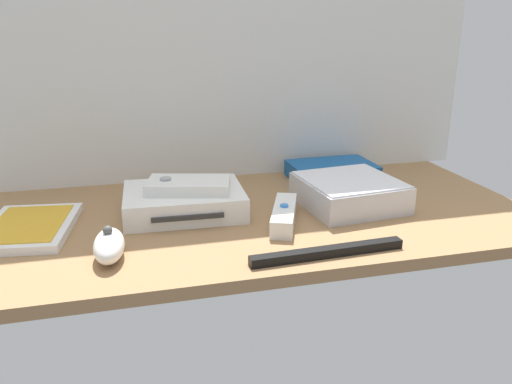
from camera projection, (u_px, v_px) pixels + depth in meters
The scene contains 10 objects.
ground_plane at pixel (256, 218), 93.00cm from camera, with size 100.00×48.00×2.00cm, color #936D47.
back_wall at pixel (226, 26), 105.02cm from camera, with size 110.00×1.20×64.00cm, color silver.
game_console at pixel (184, 201), 92.10cm from camera, with size 21.62×17.15×4.40cm.
mini_computer at pixel (349, 192), 95.48cm from camera, with size 18.66×18.66×5.30cm.
game_case at pixel (29, 227), 84.24cm from camera, with size 15.92×20.58×1.56cm.
network_router at pixel (332, 171), 112.22cm from camera, with size 18.30×12.73×3.40cm.
remote_wand at pixel (284, 215), 87.59cm from camera, with size 8.71×15.10×3.40cm.
remote_nunchuk at pixel (109, 245), 74.51cm from camera, with size 4.94×10.22×5.10cm.
remote_classic_pad at pixel (188, 185), 90.48cm from camera, with size 15.94×11.33×2.40cm.
sensor_bar at pixel (328, 252), 75.51cm from camera, with size 24.00×1.80×1.40cm, color black.
Camera 1 is at (-21.46, -83.89, 33.24)cm, focal length 35.98 mm.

